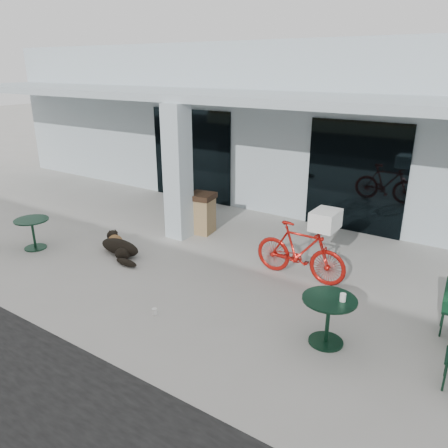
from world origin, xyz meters
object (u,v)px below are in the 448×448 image
Objects in this scene: dog at (120,246)px; cafe_table_near at (33,234)px; cafe_table_far at (328,321)px; trash_receptacle at (202,213)px; bicycle at (300,251)px.

dog is 1.63× the size of cafe_table_near.
cafe_table_near is 6.80m from cafe_table_far.
cafe_table_far reaches higher than cafe_table_near.
trash_receptacle is (0.67, 2.10, 0.30)m from dog.
trash_receptacle is (-3.02, 0.93, -0.06)m from bicycle.
bicycle reaches higher than dog.
bicycle is 3.89m from dog.
bicycle reaches higher than trash_receptacle.
trash_receptacle reaches higher than cafe_table_near.
dog is 1.51× the size of cafe_table_far.
cafe_table_far is at bearing 18.24° from dog.
dog is at bearing 173.56° from cafe_table_far.
trash_receptacle reaches higher than cafe_table_far.
dog is 2.04m from cafe_table_near.
dog is at bearing 23.52° from cafe_table_near.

